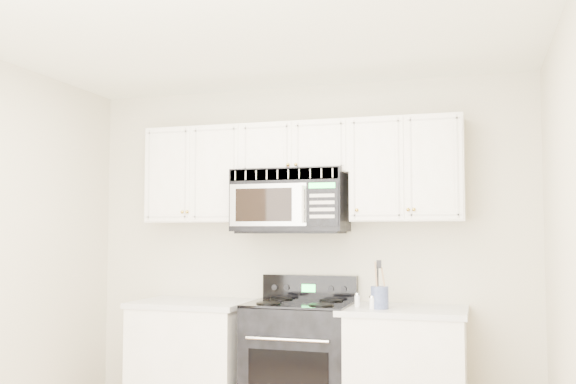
% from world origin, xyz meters
% --- Properties ---
extents(room, '(3.51, 3.51, 2.61)m').
position_xyz_m(room, '(0.00, 0.00, 1.30)').
color(room, brown).
rests_on(room, ground).
extents(base_cabinet_left, '(0.86, 0.65, 0.92)m').
position_xyz_m(base_cabinet_left, '(-0.80, 1.44, 0.43)').
color(base_cabinet_left, white).
rests_on(base_cabinet_left, ground).
extents(base_cabinet_right, '(0.86, 0.65, 0.92)m').
position_xyz_m(base_cabinet_right, '(0.80, 1.44, 0.43)').
color(base_cabinet_right, white).
rests_on(base_cabinet_right, ground).
extents(range, '(0.74, 0.67, 1.11)m').
position_xyz_m(range, '(0.05, 1.44, 0.48)').
color(range, black).
rests_on(range, ground).
extents(upper_cabinets, '(2.44, 0.37, 0.75)m').
position_xyz_m(upper_cabinets, '(-0.00, 1.58, 1.93)').
color(upper_cabinets, white).
rests_on(upper_cabinets, ground).
extents(microwave, '(0.84, 0.47, 0.46)m').
position_xyz_m(microwave, '(-0.05, 1.54, 1.68)').
color(microwave, black).
rests_on(microwave, ground).
extents(utensil_crock, '(0.12, 0.12, 0.32)m').
position_xyz_m(utensil_crock, '(0.65, 1.33, 1.00)').
color(utensil_crock, slate).
rests_on(utensil_crock, base_cabinet_right).
extents(shaker_salt, '(0.04, 0.04, 0.09)m').
position_xyz_m(shaker_salt, '(0.60, 1.28, 0.97)').
color(shaker_salt, white).
rests_on(shaker_salt, base_cabinet_right).
extents(shaker_pepper, '(0.04, 0.04, 0.10)m').
position_xyz_m(shaker_pepper, '(0.48, 1.39, 0.97)').
color(shaker_pepper, white).
rests_on(shaker_pepper, base_cabinet_right).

